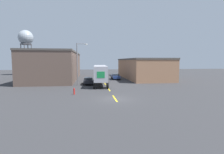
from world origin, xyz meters
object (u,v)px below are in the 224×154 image
(semi_truck, at_px, (100,73))
(parked_car_right_far, at_px, (115,76))
(water_tower, at_px, (26,38))
(street_lamp, at_px, (78,61))
(parked_car_left_far, at_px, (88,81))
(fire_hydrant, at_px, (74,91))

(semi_truck, relative_size, parked_car_right_far, 3.20)
(water_tower, xyz_separation_m, street_lamp, (19.48, -28.25, -7.82))
(parked_car_left_far, distance_m, fire_hydrant, 11.20)
(street_lamp, bearing_deg, parked_car_right_far, 48.47)
(semi_truck, xyz_separation_m, parked_car_left_far, (-2.48, -0.34, -1.61))
(parked_car_left_far, height_order, street_lamp, street_lamp)
(street_lamp, height_order, fire_hydrant, street_lamp)
(fire_hydrant, bearing_deg, parked_car_left_far, 79.85)
(parked_car_left_far, bearing_deg, street_lamp, -152.53)
(parked_car_left_far, distance_m, water_tower, 36.64)
(water_tower, height_order, street_lamp, water_tower)
(fire_hydrant, bearing_deg, street_lamp, 89.80)
(water_tower, bearing_deg, fire_hydrant, -63.06)
(parked_car_left_far, distance_m, parked_car_right_far, 11.67)
(water_tower, xyz_separation_m, fire_hydrant, (19.45, -38.27, -12.21))
(semi_truck, xyz_separation_m, street_lamp, (-4.42, -1.35, 2.45))
(semi_truck, relative_size, water_tower, 0.99)
(parked_car_right_far, bearing_deg, water_tower, 147.76)
(water_tower, bearing_deg, parked_car_left_far, -51.82)
(parked_car_left_far, bearing_deg, semi_truck, 7.86)
(street_lamp, distance_m, fire_hydrant, 10.93)
(semi_truck, distance_m, parked_car_left_far, 2.98)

